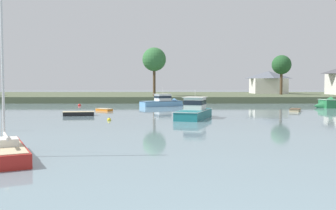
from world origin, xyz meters
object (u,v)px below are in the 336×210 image
object	(u,v)px
cruiser_teal	(197,113)
dinghy_orange	(106,110)
sailboat_red	(7,155)
mooring_buoy_yellow	(111,120)
mooring_buoy_red	(81,105)
dinghy_sand	(297,111)
dinghy_black	(80,114)
cruiser_skyblue	(167,103)

from	to	relation	value
cruiser_teal	dinghy_orange	bearing A→B (deg)	138.05
sailboat_red	mooring_buoy_yellow	bearing A→B (deg)	83.96
mooring_buoy_red	sailboat_red	bearing A→B (deg)	-81.20
mooring_buoy_yellow	mooring_buoy_red	bearing A→B (deg)	109.43
dinghy_sand	mooring_buoy_yellow	bearing A→B (deg)	-151.44
cruiser_teal	mooring_buoy_yellow	bearing A→B (deg)	-161.16
sailboat_red	dinghy_black	bearing A→B (deg)	95.38
dinghy_orange	sailboat_red	distance (m)	32.97
dinghy_black	cruiser_skyblue	bearing A→B (deg)	62.36
dinghy_black	mooring_buoy_yellow	xyz separation A→B (m)	(4.41, -5.73, -0.10)
dinghy_black	cruiser_teal	distance (m)	13.62
cruiser_teal	cruiser_skyblue	bearing A→B (deg)	99.02
dinghy_black	sailboat_red	xyz separation A→B (m)	(2.36, -25.07, 0.03)
cruiser_skyblue	mooring_buoy_yellow	world-z (taller)	cruiser_skyblue
sailboat_red	dinghy_sand	distance (m)	40.43
dinghy_sand	mooring_buoy_red	xyz separation A→B (m)	(-31.88, 12.97, -0.04)
cruiser_teal	mooring_buoy_yellow	xyz separation A→B (m)	(-8.94, -3.05, -0.42)
dinghy_black	mooring_buoy_red	world-z (taller)	dinghy_black
dinghy_orange	mooring_buoy_yellow	distance (m)	13.91
dinghy_sand	mooring_buoy_red	bearing A→B (deg)	157.86
cruiser_teal	dinghy_black	bearing A→B (deg)	168.68
dinghy_orange	dinghy_black	size ratio (longest dim) A/B	0.71
dinghy_orange	dinghy_sand	size ratio (longest dim) A/B	0.81
cruiser_teal	mooring_buoy_red	xyz separation A→B (m)	(-17.92, 22.39, -0.40)
cruiser_skyblue	mooring_buoy_red	xyz separation A→B (m)	(-14.49, 0.78, -0.35)
dinghy_orange	mooring_buoy_red	bearing A→B (deg)	117.53
cruiser_skyblue	mooring_buoy_yellow	bearing A→B (deg)	-102.60
dinghy_black	cruiser_skyblue	size ratio (longest dim) A/B	0.47
mooring_buoy_yellow	cruiser_teal	bearing A→B (deg)	18.84
cruiser_skyblue	sailboat_red	size ratio (longest dim) A/B	0.88
cruiser_skyblue	mooring_buoy_yellow	distance (m)	25.28
dinghy_black	cruiser_teal	world-z (taller)	cruiser_teal
cruiser_teal	sailboat_red	distance (m)	24.95
sailboat_red	mooring_buoy_red	bearing A→B (deg)	98.80
cruiser_teal	mooring_buoy_red	world-z (taller)	cruiser_teal
dinghy_black	sailboat_red	world-z (taller)	sailboat_red
sailboat_red	dinghy_sand	size ratio (longest dim) A/B	2.76
cruiser_skyblue	mooring_buoy_red	world-z (taller)	cruiser_skyblue
dinghy_orange	sailboat_red	bearing A→B (deg)	-88.67
dinghy_orange	cruiser_teal	xyz separation A→B (m)	(11.76, -10.57, 0.37)
sailboat_red	mooring_buoy_yellow	world-z (taller)	sailboat_red
cruiser_teal	dinghy_sand	xyz separation A→B (m)	(13.96, 9.42, -0.36)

